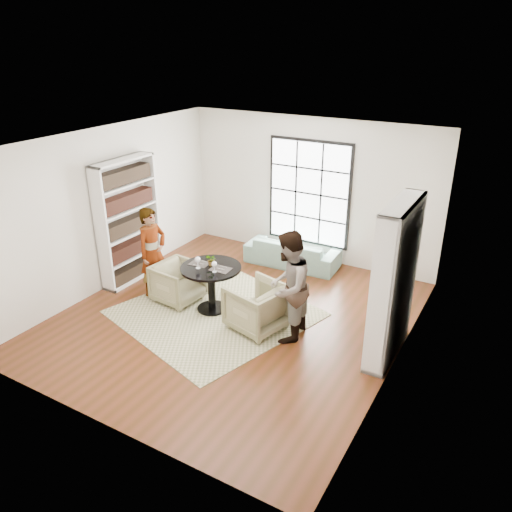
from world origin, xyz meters
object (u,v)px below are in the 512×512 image
Objects in this scene: armchair_right at (257,307)px; person_left at (153,252)px; armchair_left at (178,283)px; wine_glass_left at (198,260)px; flower_centerpiece at (212,260)px; pedestal_table at (211,279)px; person_right at (288,287)px; wine_glass_right at (214,264)px; sofa at (292,252)px.

armchair_right is 2.29m from person_left.
person_left reaches higher than armchair_left.
armchair_left is at bearing 167.06° from wine_glass_left.
wine_glass_left is at bearing -123.51° from flower_centerpiece.
armchair_right is at bearing -7.22° from pedestal_table.
pedestal_table is 1.21× the size of armchair_right.
armchair_right is at bearing -87.32° from armchair_left.
wine_glass_left is (0.56, -0.13, 0.63)m from armchair_left.
armchair_left is 0.44× the size of person_right.
person_left is (-1.26, -0.03, 0.24)m from pedestal_table.
armchair_left is at bearing -177.91° from pedestal_table.
pedestal_table is at bearing -74.67° from flower_centerpiece.
flower_centerpiece is at bearing 134.01° from wine_glass_right.
pedestal_table is 0.54× the size of sofa.
flower_centerpiece reaches higher than armchair_right.
person_left reaches higher than pedestal_table.
pedestal_table is at bearing -101.80° from person_right.
armchair_left is (-1.10, -2.44, 0.08)m from sofa.
armchair_right is at bearing -85.96° from person_left.
person_right is at bearing 104.72° from armchair_right.
sofa is at bearing 85.20° from wine_glass_right.
armchair_right is 4.46× the size of wine_glass_right.
armchair_right reaches higher than sofa.
armchair_right is at bearing 1.49° from wine_glass_left.
person_left is at bearing 175.55° from wine_glass_right.
flower_centerpiece is at bearing -77.34° from armchair_left.
flower_centerpiece reaches higher than wine_glass_right.
person_left reaches higher than sofa.
person_left is at bearing -99.18° from person_right.
wine_glass_right is 0.27m from flower_centerpiece.
armchair_right is (0.98, -0.12, -0.21)m from pedestal_table.
armchair_left reaches higher than sofa.
person_left is (-0.55, 0.00, 0.48)m from armchair_left.
person_right is at bearing 1.00° from wine_glass_left.
wine_glass_left is at bearing -73.79° from armchair_right.
wine_glass_right is (-1.36, -0.01, 0.07)m from person_right.
pedestal_table is 4.89× the size of wine_glass_left.
armchair_right is at bearing 0.91° from wine_glass_right.
armchair_right is at bearing -10.20° from flower_centerpiece.
person_right reaches higher than person_left.
sofa is 2.72m from wine_glass_left.
wine_glass_right reaches higher than armchair_right.
wine_glass_left is (-1.69, -0.03, 0.09)m from person_right.
armchair_right is 0.75m from person_right.
person_right is at bearing 111.45° from sofa.
armchair_right is 1.00m from wine_glass_right.
person_right is (2.80, -0.10, 0.06)m from person_left.
flower_centerpiece is (-0.19, 0.19, -0.04)m from wine_glass_right.
wine_glass_right is at bearing -91.19° from armchair_left.
person_right is 1.69m from wine_glass_left.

